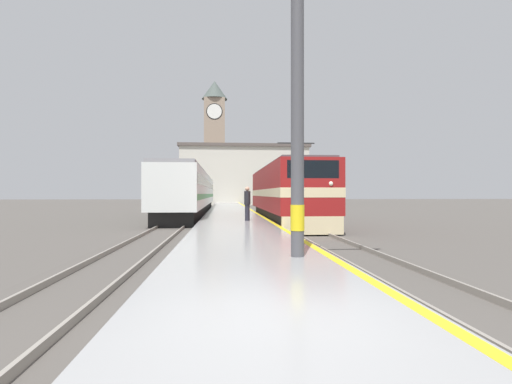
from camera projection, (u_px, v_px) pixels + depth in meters
name	position (u px, v px, depth m)	size (l,w,h in m)	color
ground_plane	(231.00, 215.00, 34.94)	(200.00, 200.00, 0.00)	#514C47
platform	(232.00, 216.00, 29.96)	(3.93, 140.00, 0.45)	#999999
rail_track_near	(275.00, 218.00, 30.23)	(2.83, 140.00, 0.16)	#514C47
rail_track_far	(185.00, 219.00, 29.67)	(2.83, 140.00, 0.16)	#514C47
locomotive_train	(284.00, 194.00, 25.76)	(2.92, 16.73, 4.68)	black
passenger_train	(193.00, 192.00, 37.69)	(2.92, 33.30, 3.77)	black
catenary_mast	(300.00, 79.00, 9.28)	(2.53, 0.32, 8.44)	#4C4C51
person_on_platform	(247.00, 203.00, 21.49)	(0.34, 0.34, 1.84)	#23232D
clock_tower	(215.00, 138.00, 75.02)	(4.79, 4.79, 23.13)	gray
station_building	(244.00, 175.00, 69.36)	(21.69, 10.50, 10.07)	beige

